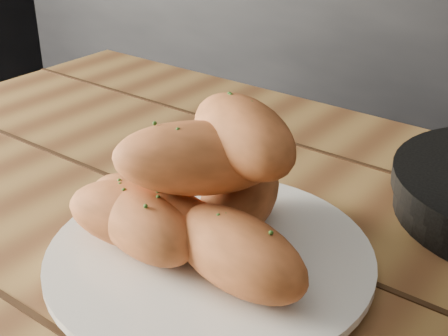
# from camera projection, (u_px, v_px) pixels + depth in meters

# --- Properties ---
(plate) EXTENTS (0.28, 0.28, 0.02)m
(plate) POSITION_uv_depth(u_px,v_px,m) (210.00, 259.00, 0.54)
(plate) COLOR silver
(plate) RESTS_ON table
(bread_rolls) EXTENTS (0.24, 0.20, 0.13)m
(bread_rolls) POSITION_uv_depth(u_px,v_px,m) (198.00, 197.00, 0.52)
(bread_rolls) COLOR #CD6B39
(bread_rolls) RESTS_ON plate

